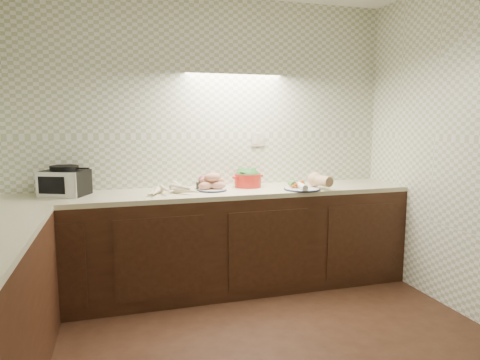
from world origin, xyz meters
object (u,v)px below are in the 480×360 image
object	(u,v)px
toaster_oven	(65,182)
parsnip_pile	(173,189)
sweet_potato_plate	(212,184)
dutch_oven	(248,178)
veg_plate	(309,183)
onion_bowl	(205,184)

from	to	relation	value
toaster_oven	parsnip_pile	xyz separation A→B (m)	(0.86, -0.12, -0.08)
sweet_potato_plate	dutch_oven	xyz separation A→B (m)	(0.36, 0.10, 0.02)
parsnip_pile	veg_plate	bearing A→B (deg)	-6.55
onion_bowl	veg_plate	world-z (taller)	veg_plate
toaster_oven	sweet_potato_plate	world-z (taller)	toaster_oven
toaster_oven	onion_bowl	xyz separation A→B (m)	(1.16, 0.01, -0.07)
toaster_oven	dutch_oven	world-z (taller)	toaster_oven
dutch_oven	onion_bowl	bearing A→B (deg)	162.14
sweet_potato_plate	onion_bowl	world-z (taller)	sweet_potato_plate
sweet_potato_plate	veg_plate	size ratio (longest dim) A/B	0.66
toaster_oven	parsnip_pile	size ratio (longest dim) A/B	0.93
sweet_potato_plate	onion_bowl	xyz separation A→B (m)	(-0.04, 0.11, -0.01)
parsnip_pile	sweet_potato_plate	bearing A→B (deg)	3.53
parsnip_pile	sweet_potato_plate	xyz separation A→B (m)	(0.34, 0.02, 0.03)
onion_bowl	dutch_oven	world-z (taller)	dutch_oven
veg_plate	parsnip_pile	bearing A→B (deg)	173.45
onion_bowl	sweet_potato_plate	bearing A→B (deg)	-70.32
onion_bowl	parsnip_pile	bearing A→B (deg)	-155.78
veg_plate	toaster_oven	bearing A→B (deg)	172.82
parsnip_pile	onion_bowl	world-z (taller)	onion_bowl
onion_bowl	dutch_oven	distance (m)	0.40
toaster_oven	veg_plate	world-z (taller)	toaster_oven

